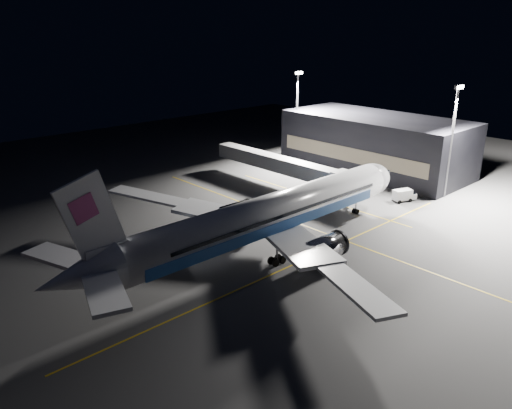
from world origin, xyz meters
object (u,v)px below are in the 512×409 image
Objects in this scene: floodlight_mast_south at (453,132)px; baggage_tug at (169,237)px; service_truck at (404,195)px; jet_bridge at (286,166)px; floodlight_mast_north at (297,108)px; safety_cone_a at (183,236)px; safety_cone_b at (206,233)px; safety_cone_c at (194,233)px; airliner at (265,216)px.

floodlight_mast_south is 7.61× the size of baggage_tug.
jet_bridge is at bearing 136.69° from service_truck.
safety_cone_a is at bearing -156.56° from floodlight_mast_north.
baggage_tug is 4.28× the size of safety_cone_b.
safety_cone_a is 2.04m from safety_cone_c.
floodlight_mast_south reaches higher than service_truck.
service_truck is 44.11m from baggage_tug.
airliner is 15.04m from baggage_tug.
floodlight_mast_south reaches higher than jet_bridge.
service_truck is at bearing -19.04° from safety_cone_a.
airliner is at bearing -59.18° from baggage_tug.
jet_bridge reaches higher than baggage_tug.
safety_cone_a is (-6.19, 11.49, -4.82)m from airliner.
floodlight_mast_south is at bearing -90.00° from floodlight_mast_north.
floodlight_mast_south is at bearing -19.99° from safety_cone_b.
safety_cone_c is at bearing 158.94° from floodlight_mast_south.
jet_bridge is at bearing 126.79° from floodlight_mast_south.
baggage_tug is at bearing 160.53° from floodlight_mast_south.
floodlight_mast_south reaches higher than airliner.
service_truck is 38.27m from safety_cone_b.
safety_cone_b is at bearing 160.01° from floodlight_mast_south.
floodlight_mast_north is 54.95m from baggage_tug.
baggage_tug is 5.18× the size of safety_cone_c.
safety_cone_c is at bearing -2.52° from safety_cone_a.
floodlight_mast_south is (41.08, -6.01, 7.21)m from airliner.
service_truck is at bearing -3.68° from airliner.
airliner is 22.60× the size of baggage_tug.
baggage_tug is (-31.69, -6.50, -3.73)m from jet_bridge.
safety_cone_b is (-36.28, 12.15, -0.89)m from service_truck.
floodlight_mast_south is 51.82m from safety_cone_a.
floodlight_mast_south is 14.14m from service_truck.
safety_cone_c is at bearing -155.53° from floodlight_mast_north.
service_truck is (-7.76, 3.87, -11.16)m from floodlight_mast_south.
jet_bridge is 31.05m from floodlight_mast_south.
safety_cone_a is (-39.50, 13.63, -0.87)m from service_truck.
airliner is 13.91m from safety_cone_a.
floodlight_mast_south is 39.41× the size of safety_cone_c.
service_truck is (-7.76, -34.13, -11.16)m from floodlight_mast_north.
airliner reaches higher than baggage_tug.
airliner is 12.97× the size of service_truck.
safety_cone_c is (-4.15, 11.40, -4.90)m from airliner.
airliner is at bearing -69.99° from safety_cone_c.
floodlight_mast_south is 48.39m from safety_cone_b.
airliner reaches higher than safety_cone_b.
airliner is 117.04× the size of safety_cone_c.
floodlight_mast_south is at bearing -21.06° from safety_cone_c.
safety_cone_a is at bearing -179.23° from service_truck.
baggage_tug reaches higher than safety_cone_c.
service_truck is (10.24, -20.20, -3.37)m from jet_bridge.
jet_bridge is at bearing 5.71° from baggage_tug.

